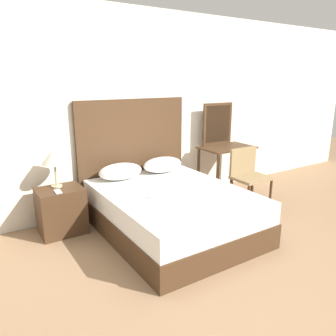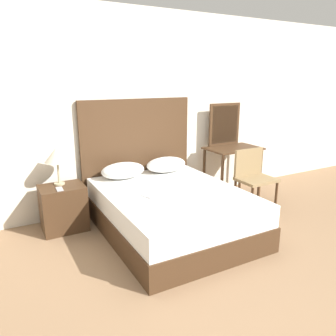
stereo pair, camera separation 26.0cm
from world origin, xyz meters
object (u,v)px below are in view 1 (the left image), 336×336
vanity_desk (227,156)px  chair (248,172)px  bed (172,212)px  phone_on_nightstand (58,192)px  nightstand (61,211)px  table_lamp (54,157)px  phone_on_bed (150,197)px

vanity_desk → chair: (-0.02, -0.48, -0.14)m
bed → phone_on_nightstand: phone_on_nightstand is taller
nightstand → table_lamp: size_ratio=1.20×
chair → bed: bearing=-173.5°
bed → phone_on_bed: size_ratio=11.77×
bed → vanity_desk: (1.43, 0.64, 0.37)m
phone_on_nightstand → vanity_desk: size_ratio=0.19×
phone_on_bed → phone_on_nightstand: 1.05m
table_lamp → phone_on_nightstand: 0.41m
phone_on_bed → table_lamp: table_lamp is taller
nightstand → vanity_desk: 2.57m
phone_on_bed → chair: (1.74, 0.21, -0.04)m
bed → vanity_desk: size_ratio=2.38×
bed → nightstand: bearing=147.9°
chair → phone_on_bed: bearing=-173.0°
phone_on_bed → nightstand: 1.12m
phone_on_nightstand → phone_on_bed: bearing=-38.4°
nightstand → bed: bearing=-32.1°
chair → phone_on_nightstand: bearing=170.3°
bed → nightstand: nightstand is taller
table_lamp → chair: 2.64m
nightstand → table_lamp: table_lamp is taller
table_lamp → phone_on_nightstand: bearing=-100.9°
nightstand → chair: 2.59m
phone_on_nightstand → vanity_desk: bearing=1.0°
phone_on_nightstand → chair: (2.56, -0.44, -0.07)m
vanity_desk → chair: chair is taller
vanity_desk → chair: 0.50m
phone_on_bed → nightstand: bearing=135.8°
phone_on_nightstand → vanity_desk: 2.59m
vanity_desk → chair: size_ratio=0.98×
table_lamp → vanity_desk: 2.57m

